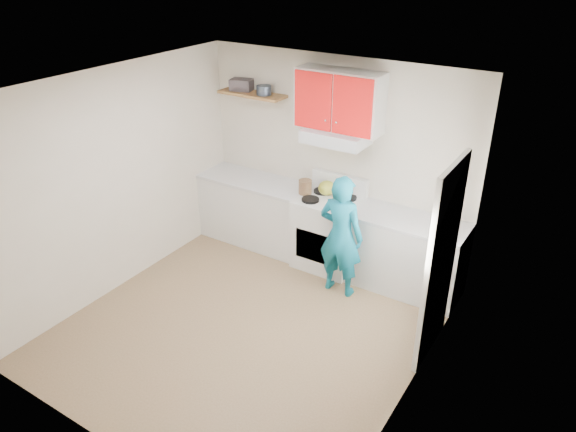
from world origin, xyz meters
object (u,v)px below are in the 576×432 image
Objects in this scene: kettle at (327,188)px; person at (341,236)px; stove at (328,233)px; tin at (264,90)px; crock at (305,188)px.

person is (0.50, -0.57, -0.27)m from kettle.
kettle is 0.80m from person.
stove is at bearing -48.16° from person.
crock is at bearing -13.45° from tin.
tin is at bearing 166.55° from crock.
crock is (-0.34, -0.00, 0.54)m from stove.
tin is 1.45m from kettle.
tin is 0.88× the size of kettle.
stove is 4.61× the size of crock.
crock is at bearing -31.05° from person.
stove is 0.57m from kettle.
crock is at bearing -179.96° from stove.
crock is (-0.24, -0.12, -0.01)m from kettle.
tin is 1.32m from crock.
tin reaches higher than person.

